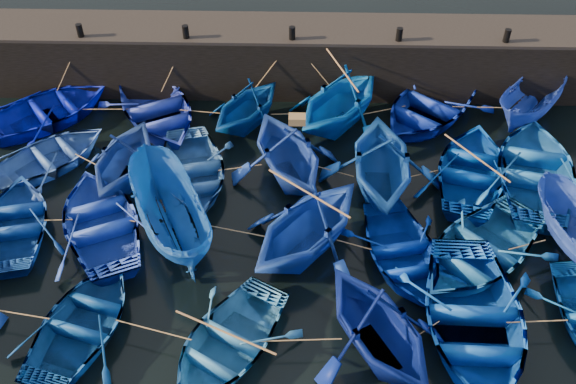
{
  "coord_description": "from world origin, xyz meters",
  "views": [
    {
      "loc": [
        0.37,
        -11.98,
        14.86
      ],
      "look_at": [
        0.0,
        3.2,
        0.7
      ],
      "focal_mm": 40.0,
      "sensor_mm": 36.0,
      "label": 1
    }
  ],
  "objects_px": {
    "boat_0": "(48,110)",
    "boat_13": "(17,222)",
    "boat_8": "(192,172)",
    "wooden_crate": "(297,119)"
  },
  "relations": [
    {
      "from": "boat_0",
      "to": "wooden_crate",
      "type": "distance_m",
      "value": 10.18
    },
    {
      "from": "boat_0",
      "to": "boat_13",
      "type": "xyz_separation_m",
      "value": [
        0.75,
        -5.9,
        -0.07
      ]
    },
    {
      "from": "boat_8",
      "to": "wooden_crate",
      "type": "height_order",
      "value": "wooden_crate"
    },
    {
      "from": "boat_0",
      "to": "boat_8",
      "type": "bearing_deg",
      "value": -159.7
    },
    {
      "from": "boat_0",
      "to": "boat_8",
      "type": "relative_size",
      "value": 1.06
    },
    {
      "from": "boat_0",
      "to": "boat_13",
      "type": "relative_size",
      "value": 1.15
    },
    {
      "from": "boat_8",
      "to": "wooden_crate",
      "type": "bearing_deg",
      "value": -8.48
    },
    {
      "from": "boat_8",
      "to": "boat_0",
      "type": "bearing_deg",
      "value": 136.34
    },
    {
      "from": "boat_0",
      "to": "boat_13",
      "type": "height_order",
      "value": "boat_0"
    },
    {
      "from": "boat_0",
      "to": "boat_8",
      "type": "xyz_separation_m",
      "value": [
        5.95,
        -3.4,
        -0.03
      ]
    }
  ]
}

